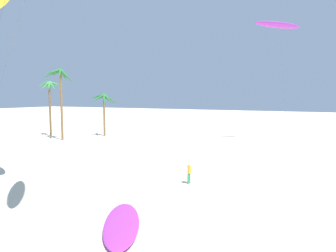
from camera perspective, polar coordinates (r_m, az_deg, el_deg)
name	(u,v)px	position (r m, az deg, el deg)	size (l,w,h in m)	color
palm_tree_0	(50,90)	(57.65, -20.23, 6.03)	(3.73, 3.83, 9.27)	brown
palm_tree_1	(104,101)	(55.35, -11.29, 4.33)	(5.13, 4.82, 7.21)	brown
palm_tree_2	(60,79)	(52.00, -18.59, 7.83)	(5.10, 5.09, 10.95)	brown
flying_kite_2	(278,25)	(50.99, 18.89, 16.57)	(6.11, 8.57, 17.49)	purple
grounded_kite_0	(122,224)	(17.67, -8.19, -16.76)	(4.89, 6.25, 0.32)	purple
person_near_right	(189,172)	(25.24, 3.72, -8.17)	(0.27, 0.50, 1.64)	#338E56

